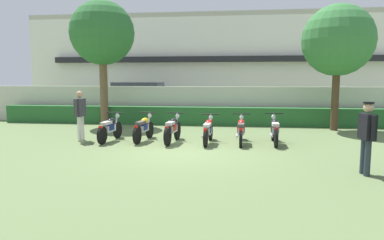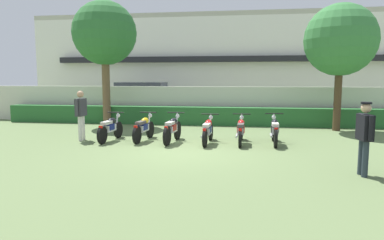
% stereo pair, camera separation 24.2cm
% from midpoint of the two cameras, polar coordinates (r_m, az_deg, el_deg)
% --- Properties ---
extents(ground, '(60.00, 60.00, 0.00)m').
position_cam_midpoint_polar(ground, '(10.25, -1.92, -5.19)').
color(ground, '#607547').
extents(building, '(24.98, 6.50, 6.34)m').
position_cam_midpoint_polar(building, '(25.81, 3.60, 9.16)').
color(building, white).
rests_on(building, ground).
extents(compound_wall, '(23.74, 0.30, 1.73)m').
position_cam_midpoint_polar(compound_wall, '(16.70, 1.64, 2.50)').
color(compound_wall, beige).
rests_on(compound_wall, ground).
extents(hedge_row, '(18.99, 0.70, 0.82)m').
position_cam_midpoint_polar(hedge_row, '(16.05, 1.39, 0.68)').
color(hedge_row, '#28602D').
rests_on(hedge_row, ground).
extents(parked_car, '(4.54, 2.15, 1.89)m').
position_cam_midpoint_polar(parked_car, '(20.46, -8.63, 3.43)').
color(parked_car, '#9EA3A8').
rests_on(parked_car, ground).
extents(tree_near_inspector, '(2.87, 2.87, 5.58)m').
position_cam_midpoint_polar(tree_near_inspector, '(16.63, -14.83, 13.44)').
color(tree_near_inspector, brown).
rests_on(tree_near_inspector, ground).
extents(tree_far_side, '(2.85, 2.85, 5.06)m').
position_cam_midpoint_polar(tree_far_side, '(15.44, 22.26, 11.86)').
color(tree_far_side, '#4C3823').
rests_on(tree_far_side, ground).
extents(motorcycle_in_row_0, '(0.60, 1.81, 0.95)m').
position_cam_midpoint_polar(motorcycle_in_row_0, '(12.23, -13.77, -1.31)').
color(motorcycle_in_row_0, black).
rests_on(motorcycle_in_row_0, ground).
extents(motorcycle_in_row_1, '(0.60, 1.82, 0.95)m').
position_cam_midpoint_polar(motorcycle_in_row_1, '(12.02, -8.48, -1.31)').
color(motorcycle_in_row_1, black).
rests_on(motorcycle_in_row_1, ground).
extents(motorcycle_in_row_2, '(0.60, 1.86, 0.98)m').
position_cam_midpoint_polar(motorcycle_in_row_2, '(11.63, -3.78, -1.46)').
color(motorcycle_in_row_2, black).
rests_on(motorcycle_in_row_2, ground).
extents(motorcycle_in_row_3, '(0.60, 1.86, 0.94)m').
position_cam_midpoint_polar(motorcycle_in_row_3, '(11.46, 2.04, -1.68)').
color(motorcycle_in_row_3, black).
rests_on(motorcycle_in_row_3, ground).
extents(motorcycle_in_row_4, '(0.60, 1.91, 0.94)m').
position_cam_midpoint_polar(motorcycle_in_row_4, '(11.57, 7.39, -1.65)').
color(motorcycle_in_row_4, black).
rests_on(motorcycle_in_row_4, ground).
extents(motorcycle_in_row_5, '(0.60, 1.85, 0.97)m').
position_cam_midpoint_polar(motorcycle_in_row_5, '(11.66, 12.71, -1.60)').
color(motorcycle_in_row_5, black).
rests_on(motorcycle_in_row_5, ground).
extents(inspector_person, '(0.23, 0.68, 1.70)m').
position_cam_midpoint_polar(inspector_person, '(12.51, -18.28, 1.35)').
color(inspector_person, silver).
rests_on(inspector_person, ground).
extents(officer_0, '(0.26, 0.65, 1.63)m').
position_cam_midpoint_polar(officer_0, '(8.53, 25.87, -1.82)').
color(officer_0, '#28333D').
rests_on(officer_0, ground).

